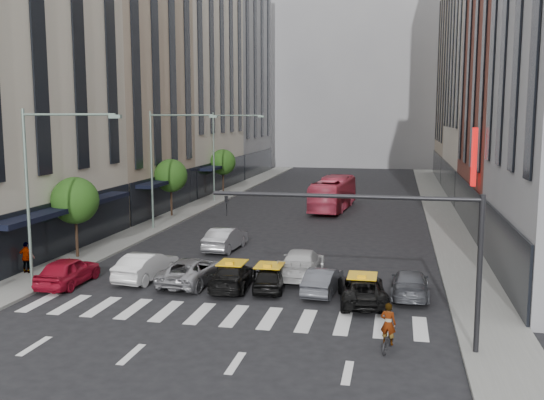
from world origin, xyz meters
The scene contains 33 objects.
ground centered at (0.00, 0.00, 0.00)m, with size 160.00×160.00×0.00m, color black.
sidewalk_left centered at (-11.50, 30.00, 0.07)m, with size 3.00×96.00×0.15m, color slate.
sidewalk_right centered at (11.50, 30.00, 0.07)m, with size 3.00×96.00×0.15m, color slate.
building_left_a centered at (-17.00, 11.00, 14.00)m, with size 8.00×18.00×28.00m, color beige.
building_left_b centered at (-17.00, 28.00, 12.00)m, with size 8.00×16.00×24.00m, color tan.
building_left_c centered at (-17.00, 46.00, 18.00)m, with size 8.00×20.00×36.00m, color beige.
building_left_d centered at (-17.00, 65.00, 15.00)m, with size 8.00×18.00×30.00m, color gray.
building_right_b centered at (17.00, 27.00, 13.00)m, with size 8.00×18.00×26.00m, color brown.
building_right_c centered at (17.00, 46.00, 20.00)m, with size 8.00×20.00×40.00m, color beige.
building_right_d centered at (17.00, 65.00, 14.00)m, with size 8.00×18.00×28.00m, color tan.
building_far centered at (0.00, 85.00, 18.00)m, with size 30.00×10.00×36.00m, color gray.
tree_near centered at (-11.80, 10.00, 3.65)m, with size 2.88×2.88×4.95m.
tree_mid centered at (-11.80, 26.00, 3.65)m, with size 2.88×2.88×4.95m.
tree_far centered at (-11.80, 42.00, 3.65)m, with size 2.88×2.88×4.95m.
streetlamp_near centered at (-10.04, 4.00, 5.90)m, with size 5.38×0.25×9.00m.
streetlamp_mid centered at (-10.04, 20.00, 5.90)m, with size 5.38×0.25×9.00m.
streetlamp_far centered at (-10.04, 36.00, 5.90)m, with size 5.38×0.25×9.00m.
traffic_signal centered at (7.69, -1.00, 4.47)m, with size 10.10×0.20×6.00m.
liberty_sign centered at (12.60, 20.00, 6.00)m, with size 0.30×0.70×4.00m.
car_red centered at (-9.20, 4.47, 0.76)m, with size 1.79×4.44×1.51m, color maroon.
car_white_front centered at (-5.65, 6.39, 0.75)m, with size 1.59×4.56×1.50m, color silver.
car_silver centered at (-2.98, 6.10, 0.69)m, with size 2.30×4.99×1.39m, color gray.
taxi_left centered at (-0.65, 5.67, 0.66)m, with size 1.86×4.57×1.33m, color black.
taxi_center centered at (1.28, 5.74, 0.63)m, with size 1.50×3.72×1.27m, color black.
car_grey_mid centered at (3.99, 5.76, 0.65)m, with size 1.38×3.96×1.30m, color #42444A.
taxi_right centered at (6.01, 4.57, 0.65)m, with size 2.15×4.66×1.30m, color black.
car_grey_curb centered at (8.24, 6.13, 0.65)m, with size 1.81×4.46×1.30m, color #484A51.
car_row2_left centered at (-3.49, 14.29, 0.76)m, with size 1.61×4.62×1.52m, color #A4A5AA.
car_row2_right centered at (2.47, 8.64, 0.77)m, with size 2.16×5.32×1.54m, color silver.
bus centered at (1.61, 33.05, 1.53)m, with size 2.56×10.96×3.05m, color #CC3C55.
motorcycle centered at (7.30, -1.19, 0.41)m, with size 0.54×1.55×0.81m, color black.
rider centered at (7.30, -1.19, 1.62)m, with size 0.59×0.39×1.62m, color gray.
pedestrian_far centered at (-12.49, 5.82, 1.02)m, with size 1.01×0.42×1.73m, color gray.
Camera 1 is at (7.50, -23.44, 8.76)m, focal length 40.00 mm.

